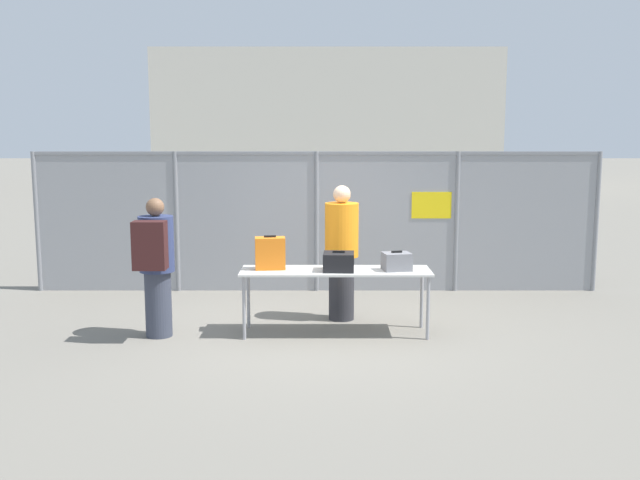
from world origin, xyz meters
TOP-DOWN VIEW (x-y plane):
  - ground_plane at (0.00, 0.00)m, footprint 120.00×120.00m
  - fence_section at (0.01, 2.33)m, footprint 8.55×0.07m
  - inspection_table at (0.24, -0.03)m, footprint 2.26×0.64m
  - suitcase_orange at (-0.55, 0.02)m, footprint 0.38×0.25m
  - suitcase_black at (0.27, -0.08)m, footprint 0.38×0.37m
  - suitcase_grey at (0.96, -0.05)m, footprint 0.37×0.32m
  - traveler_hooded at (-1.86, -0.21)m, footprint 0.41×0.63m
  - security_worker_near at (0.33, 0.63)m, footprint 0.43×0.43m
  - utility_trailer at (2.71, 4.24)m, footprint 3.56×2.01m
  - distant_hangar at (0.34, 26.48)m, footprint 13.93×13.14m

SIDE VIEW (x-z plane):
  - ground_plane at x=0.00m, z-range 0.00..0.00m
  - utility_trailer at x=2.71m, z-range 0.06..0.72m
  - inspection_table at x=0.24m, z-range 0.33..1.11m
  - suitcase_grey at x=0.96m, z-range 0.77..1.00m
  - suitcase_black at x=0.27m, z-range 0.77..1.01m
  - security_worker_near at x=0.33m, z-range 0.03..1.77m
  - traveler_hooded at x=-1.86m, z-range 0.08..1.73m
  - suitcase_orange at x=-0.55m, z-range 0.77..1.18m
  - fence_section at x=0.01m, z-range 0.05..2.17m
  - distant_hangar at x=0.34m, z-range 0.00..5.70m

